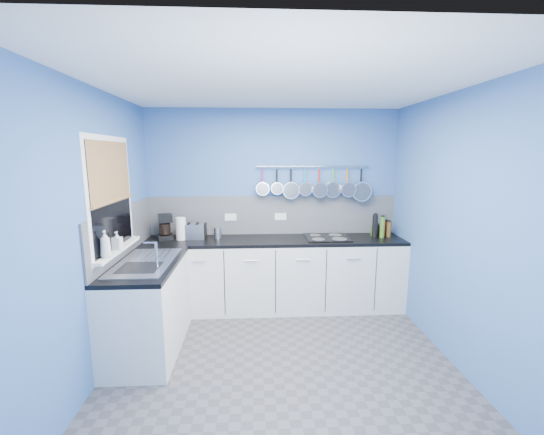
{
  "coord_description": "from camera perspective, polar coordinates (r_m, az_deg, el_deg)",
  "views": [
    {
      "loc": [
        -0.25,
        -3.02,
        1.93
      ],
      "look_at": [
        -0.05,
        0.75,
        1.25
      ],
      "focal_mm": 23.13,
      "sensor_mm": 36.0,
      "label": 1
    }
  ],
  "objects": [
    {
      "name": "coffee_maker",
      "position": [
        4.5,
        -16.98,
        -1.47
      ],
      "size": [
        0.22,
        0.23,
        0.31
      ],
      "primitive_type": null,
      "rotation": [
        0.0,
        0.0,
        0.3
      ],
      "color": "black",
      "rests_on": "worktop_back"
    },
    {
      "name": "bamboo_blind",
      "position": [
        3.57,
        -24.79,
        6.81
      ],
      "size": [
        0.01,
        0.9,
        0.55
      ],
      "primitive_type": "cube",
      "color": "#9E673E",
      "rests_on": "wall_left"
    },
    {
      "name": "condiment_2",
      "position": [
        4.69,
        16.2,
        -2.21
      ],
      "size": [
        0.07,
        0.07,
        0.11
      ],
      "primitive_type": "cylinder",
      "color": "#265919",
      "rests_on": "worktop_back"
    },
    {
      "name": "soap_bottle_a",
      "position": [
        3.35,
        -25.51,
        -3.92
      ],
      "size": [
        0.11,
        0.11,
        0.24
      ],
      "primitive_type": "imported",
      "rotation": [
        0.0,
        0.0,
        0.21
      ],
      "color": "white",
      "rests_on": "window_sill"
    },
    {
      "name": "wall_front",
      "position": [
        1.67,
        5.92,
        -13.83
      ],
      "size": [
        3.2,
        0.02,
        2.5
      ],
      "primitive_type": "cube",
      "color": "#3A64A5",
      "rests_on": "ground"
    },
    {
      "name": "backsplash_back",
      "position": [
        4.58,
        0.15,
        0.41
      ],
      "size": [
        3.2,
        0.02,
        0.5
      ],
      "primitive_type": "cube",
      "color": "gray",
      "rests_on": "wall_back"
    },
    {
      "name": "mixer_tap",
      "position": [
        3.38,
        -18.28,
        -5.73
      ],
      "size": [
        0.12,
        0.08,
        0.26
      ],
      "primitive_type": null,
      "color": "silver",
      "rests_on": "worktop_left"
    },
    {
      "name": "pan_6",
      "position": [
        4.63,
        12.12,
        5.74
      ],
      "size": [
        0.2,
        0.12,
        0.39
      ],
      "primitive_type": null,
      "color": "silver",
      "rests_on": "pot_rail"
    },
    {
      "name": "cabinet_run_left",
      "position": [
        3.79,
        -19.44,
        -13.71
      ],
      "size": [
        0.6,
        1.2,
        0.86
      ],
      "primitive_type": "cube",
      "color": "silver",
      "rests_on": "ground"
    },
    {
      "name": "condiment_4",
      "position": [
        4.6,
        17.52,
        -1.51
      ],
      "size": [
        0.06,
        0.06,
        0.26
      ],
      "primitive_type": "cylinder",
      "color": "#3F721E",
      "rests_on": "worktop_back"
    },
    {
      "name": "condiment_3",
      "position": [
        4.66,
        18.49,
        -1.86
      ],
      "size": [
        0.06,
        0.06,
        0.19
      ],
      "primitive_type": "cylinder",
      "color": "brown",
      "rests_on": "worktop_back"
    },
    {
      "name": "condiment_0",
      "position": [
        4.76,
        18.11,
        -1.65
      ],
      "size": [
        0.06,
        0.06,
        0.19
      ],
      "primitive_type": "cylinder",
      "color": "#4C190C",
      "rests_on": "worktop_back"
    },
    {
      "name": "pan_7",
      "position": [
        4.68,
        14.26,
        5.33
      ],
      "size": [
        0.26,
        0.1,
        0.45
      ],
      "primitive_type": null,
      "color": "silver",
      "rests_on": "pot_rail"
    },
    {
      "name": "pan_4",
      "position": [
        4.55,
        7.67,
        5.76
      ],
      "size": [
        0.2,
        0.11,
        0.39
      ],
      "primitive_type": null,
      "color": "silver",
      "rests_on": "pot_rail"
    },
    {
      "name": "window_sill",
      "position": [
        3.67,
        -23.75,
        -4.76
      ],
      "size": [
        0.1,
        0.98,
        0.03
      ],
      "primitive_type": "cube",
      "color": "white",
      "rests_on": "wall_left"
    },
    {
      "name": "floor",
      "position": [
        3.59,
        1.53,
        -22.45
      ],
      "size": [
        3.2,
        3.0,
        0.02
      ],
      "primitive_type": "cube",
      "color": "#47474C",
      "rests_on": "ground"
    },
    {
      "name": "window_glass",
      "position": [
        3.59,
        -24.64,
        3.22
      ],
      "size": [
        0.01,
        0.9,
        1.0
      ],
      "primitive_type": "cube",
      "color": "black",
      "rests_on": "wall_left"
    },
    {
      "name": "toaster",
      "position": [
        4.45,
        -12.67,
        -2.19
      ],
      "size": [
        0.3,
        0.18,
        0.19
      ],
      "primitive_type": "cube",
      "rotation": [
        0.0,
        0.0,
        -0.06
      ],
      "color": "silver",
      "rests_on": "worktop_back"
    },
    {
      "name": "condiment_1",
      "position": [
        4.73,
        16.76,
        -1.98
      ],
      "size": [
        0.06,
        0.06,
        0.13
      ],
      "primitive_type": "cylinder",
      "color": "black",
      "rests_on": "worktop_back"
    },
    {
      "name": "pan_3",
      "position": [
        4.52,
        5.4,
        5.91
      ],
      "size": [
        0.18,
        0.09,
        0.37
      ],
      "primitive_type": null,
      "color": "silver",
      "rests_on": "pot_rail"
    },
    {
      "name": "soap_bottle_b",
      "position": [
        3.59,
        -23.9,
        -3.45
      ],
      "size": [
        0.08,
        0.09,
        0.17
      ],
      "primitive_type": "imported",
      "rotation": [
        0.0,
        0.0,
        -0.09
      ],
      "color": "white",
      "rests_on": "window_sill"
    },
    {
      "name": "cabinet_run_back",
      "position": [
        4.48,
        0.34,
        -9.34
      ],
      "size": [
        3.2,
        0.6,
        0.86
      ],
      "primitive_type": "cube",
      "color": "silver",
      "rests_on": "ground"
    },
    {
      "name": "pan_0",
      "position": [
        4.47,
        -1.56,
        5.97
      ],
      "size": [
        0.17,
        0.09,
        0.36
      ],
      "primitive_type": null,
      "color": "silver",
      "rests_on": "pot_rail"
    },
    {
      "name": "condiment_5",
      "position": [
        4.57,
        16.41,
        -1.38
      ],
      "size": [
        0.07,
        0.07,
        0.29
      ],
      "primitive_type": "cylinder",
      "color": "black",
      "rests_on": "worktop_back"
    },
    {
      "name": "canister",
      "position": [
        4.42,
        -8.83,
        -2.5
      ],
      "size": [
        0.09,
        0.09,
        0.13
      ],
      "primitive_type": "cylinder",
      "rotation": [
        0.0,
        0.0,
        -0.02
      ],
      "color": "silver",
      "rests_on": "worktop_back"
    },
    {
      "name": "wall_right",
      "position": [
        3.61,
        28.09,
        -1.86
      ],
      "size": [
        0.02,
        3.0,
        2.5
      ],
      "primitive_type": "cube",
      "color": "#3A64A5",
      "rests_on": "ground"
    },
    {
      "name": "sink_unit",
      "position": [
        3.63,
        -19.88,
        -6.83
      ],
      "size": [
        0.5,
        0.95,
        0.01
      ],
      "primitive_type": "cube",
      "color": "silver",
      "rests_on": "worktop_left"
    },
    {
      "name": "pan_1",
      "position": [
        4.48,
        0.78,
        6.07
      ],
      "size": [
        0.16,
        0.12,
        0.35
      ],
      "primitive_type": null,
      "color": "silver",
      "rests_on": "pot_rail"
    },
    {
      "name": "wall_back",
      "position": [
        4.58,
        0.13,
        1.69
      ],
      "size": [
        3.2,
        0.02,
        2.5
      ],
      "primitive_type": "cube",
      "color": "#3A64A5",
      "rests_on": "ground"
    },
    {
      "name": "pan_2",
      "position": [
        4.5,
        3.1,
        5.67
      ],
      "size": [
        0.22,
        0.08,
        0.41
      ],
      "primitive_type": null,
      "color": "silver",
      "rests_on": "pot_rail"
    },
    {
      "name": "pan_5",
      "position": [
        4.58,
        9.91,
        5.68
      ],
      "size": [
        0.21,
        0.06,
        0.4
      ],
      "primitive_type": null,
      "color": "silver",
      "rests_on": "pot_rail"
    },
    {
      "name": "window_frame",
      "position": [
        3.59,
        -24.71,
        3.22
      ],
      "size": [
        0.01,
        1.0,
        1.1
      ],
      "primitive_type": "cube",
      "color": "white",
      "rests_on": "wall_left"
    },
    {
      "name": "worktop_left",
      "position": [
        3.63,
        -19.86,
        -7.2
      ],
      "size": [
        0.6,
        1.2,
        0.04
      ],
      "primitive_type": "cube",
      "color": "black",
      "rests_on": "cabinet_run_left"
    },
    {
      "name": "socket_right",
      "position": [
        4.57,
        1.4,
        0.14
      ],
      "size": [
        0.15,
        0.01,
        0.09
      ],
      "primitive_type": "cube",
      "color": "white",
      "rests_on": "backsplash_back"
    },
    {
      "name": "paper_towel",
      "position": [
        4.42,
        -14.6,
        -1.77
      ],
      "size": [
        0.15,
        0.15,
        0.27
      ],
      "primitive_type": "cylinder",
      "rotation": [
        0.0,
        0.0,
        -0.29
      ],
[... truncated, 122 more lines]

